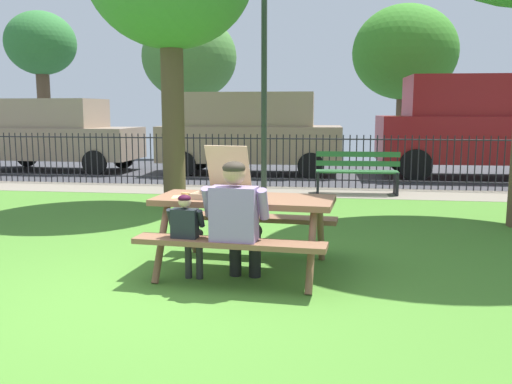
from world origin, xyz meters
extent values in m
cube|color=#477C2A|center=(0.00, 1.58, -0.01)|extent=(28.00, 11.16, 0.02)
cube|color=gray|center=(0.00, 6.46, 0.00)|extent=(28.00, 1.40, 0.01)
cube|color=#38383D|center=(0.00, 10.24, -0.01)|extent=(28.00, 6.16, 0.01)
cube|color=brown|center=(0.70, 0.90, 0.74)|extent=(1.85, 0.89, 0.06)
cube|color=brown|center=(0.66, 0.30, 0.44)|extent=(1.82, 0.41, 0.05)
cube|color=brown|center=(0.75, 1.49, 0.44)|extent=(1.82, 0.41, 0.05)
cylinder|color=brown|center=(-0.06, 0.54, 0.35)|extent=(0.10, 0.44, 0.74)
cylinder|color=brown|center=(0.00, 1.36, 0.35)|extent=(0.10, 0.44, 0.74)
cylinder|color=brown|center=(1.41, 0.43, 0.35)|extent=(0.10, 0.44, 0.74)
cylinder|color=brown|center=(1.47, 1.25, 0.35)|extent=(0.10, 0.44, 0.74)
cube|color=tan|center=(0.46, 0.87, 0.78)|extent=(0.54, 0.54, 0.01)
cube|color=silver|center=(0.46, 0.87, 0.78)|extent=(0.49, 0.49, 0.00)
cube|color=tan|center=(0.42, 0.64, 0.80)|extent=(0.46, 0.09, 0.04)
cube|color=tan|center=(0.49, 1.09, 0.80)|extent=(0.46, 0.09, 0.04)
cube|color=tan|center=(0.23, 0.90, 0.80)|extent=(0.09, 0.46, 0.04)
cube|color=tan|center=(0.68, 0.83, 0.80)|extent=(0.09, 0.46, 0.04)
cube|color=tan|center=(0.50, 1.11, 1.06)|extent=(0.49, 0.24, 0.44)
pyramid|color=#F9D176|center=(0.05, 0.86, 0.78)|extent=(0.23, 0.27, 0.01)
cube|color=tan|center=(0.10, 0.97, 0.78)|extent=(0.16, 0.09, 0.02)
cylinder|color=black|center=(0.64, 0.72, 0.22)|extent=(0.12, 0.12, 0.44)
cylinder|color=black|center=(0.63, 0.51, 0.47)|extent=(0.18, 0.43, 0.15)
cylinder|color=black|center=(0.84, 0.71, 0.22)|extent=(0.12, 0.12, 0.44)
cylinder|color=black|center=(0.82, 0.50, 0.47)|extent=(0.18, 0.43, 0.15)
cube|color=#8C72A5|center=(0.71, 0.29, 0.70)|extent=(0.44, 0.25, 0.52)
cylinder|color=#8C72A5|center=(0.45, 0.36, 0.80)|extent=(0.11, 0.21, 0.31)
cylinder|color=#8C72A5|center=(0.97, 0.32, 0.80)|extent=(0.11, 0.21, 0.31)
sphere|color=tan|center=(0.71, 0.31, 1.08)|extent=(0.21, 0.21, 0.21)
ellipsoid|color=#322A21|center=(0.71, 0.30, 1.13)|extent=(0.21, 0.20, 0.12)
cylinder|color=#2C2C2C|center=(0.20, 0.57, 0.22)|extent=(0.07, 0.07, 0.44)
cylinder|color=#2C2C2C|center=(0.19, 0.45, 0.46)|extent=(0.10, 0.25, 0.09)
cylinder|color=#2C2C2C|center=(0.31, 0.57, 0.22)|extent=(0.07, 0.07, 0.44)
cylinder|color=#2C2C2C|center=(0.30, 0.45, 0.46)|extent=(0.10, 0.25, 0.09)
cube|color=#1E2328|center=(0.24, 0.33, 0.59)|extent=(0.25, 0.14, 0.30)
cylinder|color=#1E2328|center=(0.09, 0.37, 0.65)|extent=(0.06, 0.12, 0.18)
cylinder|color=#1E2328|center=(0.39, 0.35, 0.65)|extent=(0.06, 0.12, 0.18)
sphere|color=tan|center=(0.24, 0.34, 0.81)|extent=(0.12, 0.12, 0.12)
ellipsoid|color=#360C23|center=(0.24, 0.33, 0.84)|extent=(0.12, 0.11, 0.07)
cylinder|color=black|center=(0.00, 7.16, 1.04)|extent=(20.01, 0.03, 0.03)
cylinder|color=black|center=(0.00, 7.16, 0.17)|extent=(20.01, 0.03, 0.03)
cylinder|color=black|center=(-6.13, 7.16, 0.56)|extent=(0.02, 0.02, 1.13)
cylinder|color=black|center=(-5.99, 7.16, 0.56)|extent=(0.02, 0.02, 1.13)
cylinder|color=black|center=(-5.85, 7.16, 0.56)|extent=(0.02, 0.02, 1.13)
cylinder|color=black|center=(-5.71, 7.16, 0.56)|extent=(0.02, 0.02, 1.13)
cylinder|color=black|center=(-5.56, 7.16, 0.56)|extent=(0.02, 0.02, 1.13)
cylinder|color=black|center=(-5.42, 7.16, 0.56)|extent=(0.02, 0.02, 1.13)
cylinder|color=black|center=(-5.28, 7.16, 0.56)|extent=(0.02, 0.02, 1.13)
cylinder|color=black|center=(-5.14, 7.16, 0.56)|extent=(0.02, 0.02, 1.13)
cylinder|color=black|center=(-5.00, 7.16, 0.56)|extent=(0.02, 0.02, 1.13)
cylinder|color=black|center=(-4.86, 7.16, 0.56)|extent=(0.02, 0.02, 1.13)
cylinder|color=black|center=(-4.72, 7.16, 0.56)|extent=(0.02, 0.02, 1.13)
cylinder|color=black|center=(-4.58, 7.16, 0.56)|extent=(0.02, 0.02, 1.13)
cylinder|color=black|center=(-4.44, 7.16, 0.56)|extent=(0.02, 0.02, 1.13)
cylinder|color=black|center=(-4.30, 7.16, 0.56)|extent=(0.02, 0.02, 1.13)
cylinder|color=black|center=(-4.16, 7.16, 0.56)|extent=(0.02, 0.02, 1.13)
cylinder|color=black|center=(-4.02, 7.16, 0.56)|extent=(0.02, 0.02, 1.13)
cylinder|color=black|center=(-3.87, 7.16, 0.56)|extent=(0.02, 0.02, 1.13)
cylinder|color=black|center=(-3.73, 7.16, 0.56)|extent=(0.02, 0.02, 1.13)
cylinder|color=black|center=(-3.59, 7.16, 0.56)|extent=(0.02, 0.02, 1.13)
cylinder|color=black|center=(-3.45, 7.16, 0.56)|extent=(0.02, 0.02, 1.13)
cylinder|color=black|center=(-3.31, 7.16, 0.56)|extent=(0.02, 0.02, 1.13)
cylinder|color=black|center=(-3.17, 7.16, 0.56)|extent=(0.02, 0.02, 1.13)
cylinder|color=black|center=(-3.03, 7.16, 0.56)|extent=(0.02, 0.02, 1.13)
cylinder|color=black|center=(-2.89, 7.16, 0.56)|extent=(0.02, 0.02, 1.13)
cylinder|color=black|center=(-2.75, 7.16, 0.56)|extent=(0.02, 0.02, 1.13)
cylinder|color=black|center=(-2.61, 7.16, 0.56)|extent=(0.02, 0.02, 1.13)
cylinder|color=black|center=(-2.47, 7.16, 0.56)|extent=(0.02, 0.02, 1.13)
cylinder|color=black|center=(-2.32, 7.16, 0.56)|extent=(0.02, 0.02, 1.13)
cylinder|color=black|center=(-2.18, 7.16, 0.56)|extent=(0.02, 0.02, 1.13)
cylinder|color=black|center=(-2.04, 7.16, 0.56)|extent=(0.02, 0.02, 1.13)
cylinder|color=black|center=(-1.90, 7.16, 0.56)|extent=(0.02, 0.02, 1.13)
cylinder|color=black|center=(-1.76, 7.16, 0.56)|extent=(0.02, 0.02, 1.13)
cylinder|color=black|center=(-1.62, 7.16, 0.56)|extent=(0.02, 0.02, 1.13)
cylinder|color=black|center=(-1.48, 7.16, 0.56)|extent=(0.02, 0.02, 1.13)
cylinder|color=black|center=(-1.34, 7.16, 0.56)|extent=(0.02, 0.02, 1.13)
cylinder|color=black|center=(-1.20, 7.16, 0.56)|extent=(0.02, 0.02, 1.13)
cylinder|color=black|center=(-1.06, 7.16, 0.56)|extent=(0.02, 0.02, 1.13)
cylinder|color=black|center=(-0.92, 7.16, 0.56)|extent=(0.02, 0.02, 1.13)
cylinder|color=black|center=(-0.77, 7.16, 0.56)|extent=(0.02, 0.02, 1.13)
cylinder|color=black|center=(-0.63, 7.16, 0.56)|extent=(0.02, 0.02, 1.13)
cylinder|color=black|center=(-0.49, 7.16, 0.56)|extent=(0.02, 0.02, 1.13)
cylinder|color=black|center=(-0.35, 7.16, 0.56)|extent=(0.02, 0.02, 1.13)
cylinder|color=black|center=(-0.21, 7.16, 0.56)|extent=(0.02, 0.02, 1.13)
cylinder|color=black|center=(-0.07, 7.16, 0.56)|extent=(0.02, 0.02, 1.13)
cylinder|color=black|center=(0.07, 7.16, 0.56)|extent=(0.02, 0.02, 1.13)
cylinder|color=black|center=(0.21, 7.16, 0.56)|extent=(0.02, 0.02, 1.13)
cylinder|color=black|center=(0.35, 7.16, 0.56)|extent=(0.02, 0.02, 1.13)
cylinder|color=black|center=(0.49, 7.16, 0.56)|extent=(0.02, 0.02, 1.13)
cylinder|color=black|center=(0.63, 7.16, 0.56)|extent=(0.02, 0.02, 1.13)
cylinder|color=black|center=(0.77, 7.16, 0.56)|extent=(0.02, 0.02, 1.13)
cylinder|color=black|center=(0.92, 7.16, 0.56)|extent=(0.02, 0.02, 1.13)
cylinder|color=black|center=(1.06, 7.16, 0.56)|extent=(0.02, 0.02, 1.13)
cylinder|color=black|center=(1.20, 7.16, 0.56)|extent=(0.02, 0.02, 1.13)
cylinder|color=black|center=(1.34, 7.16, 0.56)|extent=(0.02, 0.02, 1.13)
cylinder|color=black|center=(1.48, 7.16, 0.56)|extent=(0.02, 0.02, 1.13)
cylinder|color=black|center=(1.62, 7.16, 0.56)|extent=(0.02, 0.02, 1.13)
cylinder|color=black|center=(1.76, 7.16, 0.56)|extent=(0.02, 0.02, 1.13)
cylinder|color=black|center=(1.90, 7.16, 0.56)|extent=(0.02, 0.02, 1.13)
cylinder|color=black|center=(2.04, 7.16, 0.56)|extent=(0.02, 0.02, 1.13)
cylinder|color=black|center=(2.18, 7.16, 0.56)|extent=(0.02, 0.02, 1.13)
cylinder|color=black|center=(2.32, 7.16, 0.56)|extent=(0.02, 0.02, 1.13)
cylinder|color=black|center=(2.47, 7.16, 0.56)|extent=(0.02, 0.02, 1.13)
cylinder|color=black|center=(2.61, 7.16, 0.56)|extent=(0.02, 0.02, 1.13)
cylinder|color=black|center=(2.75, 7.16, 0.56)|extent=(0.02, 0.02, 1.13)
cylinder|color=black|center=(2.89, 7.16, 0.56)|extent=(0.02, 0.02, 1.13)
cylinder|color=black|center=(3.03, 7.16, 0.56)|extent=(0.02, 0.02, 1.13)
cylinder|color=black|center=(3.17, 7.16, 0.56)|extent=(0.02, 0.02, 1.13)
cylinder|color=black|center=(3.31, 7.16, 0.56)|extent=(0.02, 0.02, 1.13)
cylinder|color=black|center=(3.45, 7.16, 0.56)|extent=(0.02, 0.02, 1.13)
cylinder|color=black|center=(3.59, 7.16, 0.56)|extent=(0.02, 0.02, 1.13)
cylinder|color=black|center=(3.73, 7.16, 0.56)|extent=(0.02, 0.02, 1.13)
cylinder|color=black|center=(3.87, 7.16, 0.56)|extent=(0.02, 0.02, 1.13)
cylinder|color=black|center=(4.02, 7.16, 0.56)|extent=(0.02, 0.02, 1.13)
cylinder|color=black|center=(4.16, 7.16, 0.56)|extent=(0.02, 0.02, 1.13)
cylinder|color=black|center=(4.30, 7.16, 0.56)|extent=(0.02, 0.02, 1.13)
cylinder|color=black|center=(4.44, 7.16, 0.56)|extent=(0.02, 0.02, 1.13)
cylinder|color=black|center=(4.58, 7.16, 0.56)|extent=(0.02, 0.02, 1.13)
cylinder|color=black|center=(4.72, 7.16, 0.56)|extent=(0.02, 0.02, 1.13)
cylinder|color=black|center=(4.86, 7.16, 0.56)|extent=(0.02, 0.02, 1.13)
cylinder|color=black|center=(5.00, 7.16, 0.56)|extent=(0.02, 0.02, 1.13)
cylinder|color=black|center=(5.14, 7.16, 0.56)|extent=(0.02, 0.02, 1.13)
cube|color=#2F6836|center=(2.03, 6.53, 0.44)|extent=(1.60, 0.15, 0.04)
cube|color=#2F6836|center=(2.03, 6.39, 0.44)|extent=(1.60, 0.15, 0.04)
cube|color=#2F6836|center=(2.03, 6.25, 0.44)|extent=(1.60, 0.15, 0.04)
cube|color=#2F6836|center=(2.04, 6.19, 0.62)|extent=(1.60, 0.10, 0.11)
cube|color=#2F6836|center=(2.04, 6.19, 0.80)|extent=(1.60, 0.10, 0.11)
cube|color=black|center=(2.79, 6.36, 0.22)|extent=(0.06, 0.44, 0.44)
cube|color=black|center=(1.27, 6.32, 0.22)|extent=(0.06, 0.44, 0.44)
cylinder|color=#2D382D|center=(0.13, 6.72, 2.15)|extent=(0.12, 0.12, 4.29)
cylinder|color=brown|center=(-1.16, 4.63, 1.43)|extent=(0.39, 0.39, 2.86)
cube|color=gray|center=(-5.90, 9.42, 0.76)|extent=(4.44, 1.89, 0.84)
cube|color=gray|center=(-6.00, 9.43, 1.56)|extent=(2.63, 1.64, 0.76)
cube|color=#262D38|center=(-5.05, 9.41, 1.56)|extent=(0.07, 1.53, 0.65)
cylinder|color=black|center=(-4.42, 8.49, 0.32)|extent=(0.64, 0.12, 0.64)
cylinder|color=black|center=(-4.38, 10.29, 0.32)|extent=(0.64, 0.12, 0.64)
cylinder|color=black|center=(-7.38, 10.35, 0.32)|extent=(0.64, 0.12, 0.64)
cube|color=#9F8265|center=(-0.57, 9.42, 0.79)|extent=(4.65, 1.98, 0.90)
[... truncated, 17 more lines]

